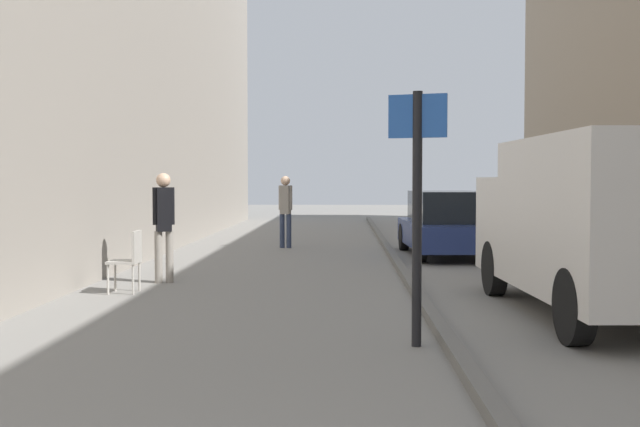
{
  "coord_description": "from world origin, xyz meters",
  "views": [
    {
      "loc": [
        0.5,
        -1.48,
        1.7
      ],
      "look_at": [
        0.02,
        14.68,
        1.01
      ],
      "focal_mm": 43.8,
      "sensor_mm": 36.0,
      "label": 1
    }
  ],
  "objects_px": {
    "pedestrian_mid_block": "(285,206)",
    "cafe_chair_near_window": "(130,257)",
    "delivery_van": "(604,221)",
    "pedestrian_main_foreground": "(164,220)",
    "street_sign_post": "(417,196)",
    "parked_car": "(448,224)"
  },
  "relations": [
    {
      "from": "pedestrian_mid_block",
      "to": "cafe_chair_near_window",
      "type": "distance_m",
      "value": 8.09
    },
    {
      "from": "delivery_van",
      "to": "cafe_chair_near_window",
      "type": "height_order",
      "value": "delivery_van"
    },
    {
      "from": "pedestrian_main_foreground",
      "to": "pedestrian_mid_block",
      "type": "height_order",
      "value": "pedestrian_main_foreground"
    },
    {
      "from": "delivery_van",
      "to": "street_sign_post",
      "type": "height_order",
      "value": "street_sign_post"
    },
    {
      "from": "pedestrian_mid_block",
      "to": "street_sign_post",
      "type": "height_order",
      "value": "street_sign_post"
    },
    {
      "from": "pedestrian_main_foreground",
      "to": "pedestrian_mid_block",
      "type": "relative_size",
      "value": 1.01
    },
    {
      "from": "pedestrian_main_foreground",
      "to": "parked_car",
      "type": "bearing_deg",
      "value": 19.9
    },
    {
      "from": "pedestrian_mid_block",
      "to": "delivery_van",
      "type": "xyz_separation_m",
      "value": [
        4.69,
        -9.71,
        0.16
      ]
    },
    {
      "from": "delivery_van",
      "to": "parked_car",
      "type": "distance_m",
      "value": 7.84
    },
    {
      "from": "delivery_van",
      "to": "street_sign_post",
      "type": "xyz_separation_m",
      "value": [
        -2.49,
        -1.82,
        0.35
      ]
    },
    {
      "from": "pedestrian_mid_block",
      "to": "pedestrian_main_foreground",
      "type": "bearing_deg",
      "value": -87.01
    },
    {
      "from": "pedestrian_main_foreground",
      "to": "parked_car",
      "type": "height_order",
      "value": "pedestrian_main_foreground"
    },
    {
      "from": "street_sign_post",
      "to": "pedestrian_main_foreground",
      "type": "bearing_deg",
      "value": -35.45
    },
    {
      "from": "delivery_van",
      "to": "street_sign_post",
      "type": "bearing_deg",
      "value": -146.2
    },
    {
      "from": "delivery_van",
      "to": "cafe_chair_near_window",
      "type": "xyz_separation_m",
      "value": [
        -6.46,
        1.84,
        -0.65
      ]
    },
    {
      "from": "parked_car",
      "to": "street_sign_post",
      "type": "relative_size",
      "value": 1.64
    },
    {
      "from": "pedestrian_main_foreground",
      "to": "parked_car",
      "type": "relative_size",
      "value": 0.43
    },
    {
      "from": "delivery_van",
      "to": "cafe_chair_near_window",
      "type": "relative_size",
      "value": 5.45
    },
    {
      "from": "pedestrian_mid_block",
      "to": "delivery_van",
      "type": "relative_size",
      "value": 0.35
    },
    {
      "from": "pedestrian_mid_block",
      "to": "delivery_van",
      "type": "distance_m",
      "value": 10.79
    },
    {
      "from": "pedestrian_mid_block",
      "to": "street_sign_post",
      "type": "relative_size",
      "value": 0.69
    },
    {
      "from": "pedestrian_main_foreground",
      "to": "delivery_van",
      "type": "height_order",
      "value": "delivery_van"
    }
  ]
}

